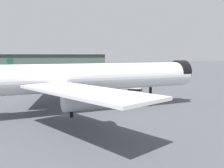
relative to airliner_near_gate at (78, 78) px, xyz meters
name	(u,v)px	position (x,y,z in m)	size (l,w,h in m)	color
ground	(66,115)	(-3.04, -1.90, -8.22)	(900.00, 900.00, 0.00)	#4C4F54
airliner_near_gate	(78,78)	(0.00, 0.00, 0.00)	(68.94, 62.13, 18.66)	white
terminal_building	(6,62)	(-45.86, 204.53, -0.88)	(187.60, 24.05, 21.90)	#475651
service_truck_front	(135,87)	(25.33, 32.37, -6.63)	(5.95, 4.53, 3.00)	black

